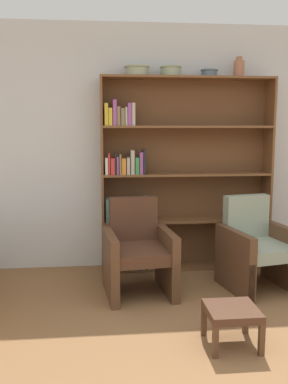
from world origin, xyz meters
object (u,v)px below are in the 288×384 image
at_px(bowl_cream, 137,70).
at_px(vase_tall, 239,68).
at_px(armchair_leather, 138,252).
at_px(armchair_cushioned, 257,249).
at_px(bowl_sage, 209,72).
at_px(footstool, 232,314).
at_px(bookshelf, 170,180).
at_px(bowl_copper, 171,71).

xyz_separation_m(bowl_cream, vase_tall, (1.12, 0.00, 0.03)).
distance_m(armchair_leather, armchair_cushioned, 1.20).
bearing_deg(bowl_cream, armchair_cushioned, -30.54).
bearing_deg(bowl_sage, armchair_cushioned, -62.05).
distance_m(armchair_leather, footstool, 1.28).
relative_size(bowl_cream, vase_tall, 1.28).
bearing_deg(bowl_cream, armchair_leather, -94.40).
bearing_deg(armchair_cushioned, bookshelf, -53.65).
xyz_separation_m(bowl_sage, armchair_leather, (-0.84, -0.68, -1.80)).
distance_m(bowl_sage, vase_tall, 0.34).
bearing_deg(bookshelf, footstool, -84.40).
xyz_separation_m(bowl_copper, bowl_sage, (0.42, -0.00, -0.02)).
relative_size(armchair_leather, footstool, 2.42).
bearing_deg(bowl_copper, bowl_cream, -180.00).
height_order(bookshelf, vase_tall, vase_tall).
distance_m(bookshelf, bowl_copper, 1.19).
distance_m(vase_tall, armchair_cushioned, 1.97).
relative_size(bowl_copper, vase_tall, 1.09).
bearing_deg(vase_tall, bowl_copper, 180.00).
xyz_separation_m(vase_tall, armchair_cushioned, (0.03, -0.68, -1.85)).
height_order(bookshelf, footstool, bookshelf).
bearing_deg(vase_tall, bookshelf, 178.37).
xyz_separation_m(bookshelf, vase_tall, (0.75, -0.02, 1.23)).
distance_m(bookshelf, vase_tall, 1.44).
relative_size(bookshelf, armchair_cushioned, 2.36).
bearing_deg(bowl_sage, vase_tall, 0.00).
distance_m(bowl_sage, footstool, 2.67).
distance_m(bowl_copper, bowl_sage, 0.42).
height_order(bowl_sage, armchair_leather, bowl_sage).
bearing_deg(bowl_sage, footstool, -97.55).
height_order(bowl_cream, armchair_cushioned, bowl_cream).
bearing_deg(bowl_copper, armchair_leather, -121.73).
height_order(bowl_cream, bowl_copper, bowl_copper).
bearing_deg(armchair_cushioned, bowl_sage, -73.62).
xyz_separation_m(vase_tall, footstool, (-0.57, -1.79, -2.01)).
bearing_deg(armchair_cushioned, armchair_leather, -11.60).
distance_m(bowl_copper, footstool, 2.67).
relative_size(bookshelf, bowl_copper, 9.03).
bearing_deg(bookshelf, armchair_cushioned, -42.09).
relative_size(bowl_cream, armchair_cushioned, 0.31).
height_order(bowl_sage, vase_tall, vase_tall).
bearing_deg(bowl_copper, vase_tall, -0.00).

